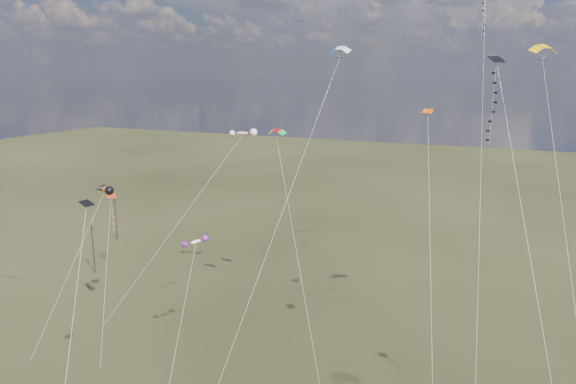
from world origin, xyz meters
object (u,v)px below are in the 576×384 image
at_px(utility_pole_near, 93,248).
at_px(diamond_black_high, 497,122).
at_px(parafoil_yellow, 544,48).
at_px(utility_pole_far, 116,219).

xyz_separation_m(utility_pole_near, diamond_black_high, (56.46, -15.68, 22.70)).
distance_m(utility_pole_near, parafoil_yellow, 66.05).
relative_size(utility_pole_far, diamond_black_high, 0.25).
height_order(utility_pole_near, utility_pole_far, same).
xyz_separation_m(diamond_black_high, parafoil_yellow, (3.07, 12.65, 5.75)).
bearing_deg(utility_pole_near, parafoil_yellow, -2.91).
relative_size(utility_pole_near, parafoil_yellow, 0.24).
xyz_separation_m(utility_pole_near, parafoil_yellow, (59.53, -3.03, 28.44)).
bearing_deg(utility_pole_near, utility_pole_far, 119.74).
distance_m(utility_pole_far, diamond_black_high, 74.51).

